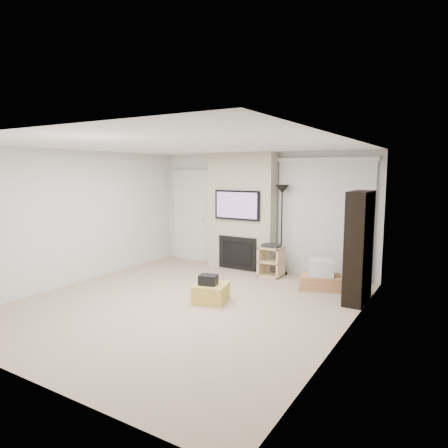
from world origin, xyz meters
The scene contains 16 objects.
floor centered at (0.00, 0.00, 0.00)m, with size 5.00×5.50×0.00m, color tan.
ceiling centered at (0.00, 0.00, 2.50)m, with size 5.00×5.50×0.00m, color white.
wall_back centered at (0.00, 2.75, 1.25)m, with size 5.00×2.50×0.00m, color silver.
wall_front centered at (0.00, -2.75, 1.25)m, with size 5.00×2.50×0.00m, color silver.
wall_left centered at (-2.50, 0.00, 1.25)m, with size 5.50×2.50×0.00m, color silver.
wall_right centered at (2.50, 0.00, 1.25)m, with size 5.50×2.50×0.00m, color silver.
hvac_vent centered at (0.40, 0.80, 2.50)m, with size 0.35×0.18×0.01m, color silver.
ottoman centered at (0.32, 0.26, 0.15)m, with size 0.50×0.50×0.30m, color gold.
black_bag centered at (0.30, 0.21, 0.38)m, with size 0.28×0.22×0.16m, color black.
fireplace_wall centered at (-0.35, 2.54, 1.24)m, with size 1.50×0.47×2.50m.
entry_door centered at (-1.80, 2.71, 1.05)m, with size 1.02×0.11×2.14m.
vertical_blinds centered at (1.40, 2.70, 1.27)m, with size 1.98×0.10×2.37m.
floor_lamp centered at (0.59, 2.50, 1.45)m, with size 0.27×0.27×1.84m.
av_stand centered at (0.48, 2.24, 0.35)m, with size 0.45×0.38×0.66m.
box_stack centered at (1.60, 1.95, 0.20)m, with size 0.93×0.82×0.53m.
bookshelf centered at (2.34, 1.51, 0.90)m, with size 0.30×0.80×1.80m.
Camera 1 is at (3.72, -4.99, 2.11)m, focal length 32.00 mm.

